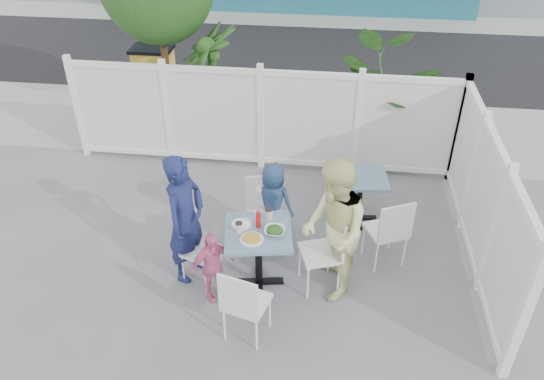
# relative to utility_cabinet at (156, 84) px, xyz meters

# --- Properties ---
(ground) EXTENTS (80.00, 80.00, 0.00)m
(ground) POSITION_rel_utility_cabinet_xyz_m (2.07, -4.00, -0.62)
(ground) COLOR slate
(near_sidewalk) EXTENTS (24.00, 2.60, 0.01)m
(near_sidewalk) POSITION_rel_utility_cabinet_xyz_m (2.07, -0.20, -0.61)
(near_sidewalk) COLOR gray
(near_sidewalk) RESTS_ON ground
(street) EXTENTS (24.00, 5.00, 0.01)m
(street) POSITION_rel_utility_cabinet_xyz_m (2.07, 3.50, -0.61)
(street) COLOR black
(street) RESTS_ON ground
(far_sidewalk) EXTENTS (24.00, 1.60, 0.01)m
(far_sidewalk) POSITION_rel_utility_cabinet_xyz_m (2.07, 6.60, -0.61)
(far_sidewalk) COLOR gray
(far_sidewalk) RESTS_ON ground
(fence_back) EXTENTS (5.86, 0.08, 1.60)m
(fence_back) POSITION_rel_utility_cabinet_xyz_m (2.17, -1.60, 0.17)
(fence_back) COLOR white
(fence_back) RESTS_ON ground
(fence_right) EXTENTS (0.08, 3.66, 1.60)m
(fence_right) POSITION_rel_utility_cabinet_xyz_m (5.07, -3.40, 0.17)
(fence_right) COLOR white
(fence_right) RESTS_ON ground
(utility_cabinet) EXTENTS (0.68, 0.49, 1.23)m
(utility_cabinet) POSITION_rel_utility_cabinet_xyz_m (0.00, 0.00, 0.00)
(utility_cabinet) COLOR gold
(utility_cabinet) RESTS_ON ground
(potted_shrub_a) EXTENTS (1.48, 1.48, 1.99)m
(potted_shrub_a) POSITION_rel_utility_cabinet_xyz_m (1.27, -0.90, 0.38)
(potted_shrub_a) COLOR #1C3A11
(potted_shrub_a) RESTS_ON ground
(potted_shrub_b) EXTENTS (2.05, 1.92, 1.84)m
(potted_shrub_b) POSITION_rel_utility_cabinet_xyz_m (4.02, -1.00, 0.30)
(potted_shrub_b) COLOR #1C3A11
(potted_shrub_b) RESTS_ON ground
(main_table) EXTENTS (0.84, 0.84, 0.77)m
(main_table) POSITION_rel_utility_cabinet_xyz_m (2.53, -4.24, -0.02)
(main_table) COLOR #3A4F73
(main_table) RESTS_ON ground
(spare_table) EXTENTS (0.73, 0.73, 0.70)m
(spare_table) POSITION_rel_utility_cabinet_xyz_m (3.68, -2.83, -0.08)
(spare_table) COLOR #3A4F73
(spare_table) RESTS_ON ground
(chair_left) EXTENTS (0.48, 0.48, 0.84)m
(chair_left) POSITION_rel_utility_cabinet_xyz_m (1.79, -4.20, -0.13)
(chair_left) COLOR white
(chair_left) RESTS_ON ground
(chair_right) EXTENTS (0.55, 0.56, 0.97)m
(chair_right) POSITION_rel_utility_cabinet_xyz_m (3.29, -4.14, -0.05)
(chair_right) COLOR white
(chair_right) RESTS_ON ground
(chair_back) EXTENTS (0.54, 0.53, 0.94)m
(chair_back) POSITION_rel_utility_cabinet_xyz_m (2.49, -3.47, -0.07)
(chair_back) COLOR white
(chair_back) RESTS_ON ground
(chair_near) EXTENTS (0.51, 0.50, 0.93)m
(chair_near) POSITION_rel_utility_cabinet_xyz_m (2.50, -5.08, -0.08)
(chair_near) COLOR white
(chair_near) RESTS_ON ground
(chair_spare) EXTENTS (0.57, 0.56, 0.95)m
(chair_spare) POSITION_rel_utility_cabinet_xyz_m (4.01, -3.72, -0.06)
(chair_spare) COLOR white
(chair_spare) RESTS_ON ground
(man) EXTENTS (0.55, 0.67, 1.60)m
(man) POSITION_rel_utility_cabinet_xyz_m (1.69, -4.16, 0.18)
(man) COLOR #182050
(man) RESTS_ON ground
(woman) EXTENTS (0.81, 0.95, 1.68)m
(woman) POSITION_rel_utility_cabinet_xyz_m (3.35, -4.22, 0.23)
(woman) COLOR #DFE456
(woman) RESTS_ON ground
(boy) EXTENTS (0.61, 0.50, 1.09)m
(boy) POSITION_rel_utility_cabinet_xyz_m (2.58, -3.35, -0.07)
(boy) COLOR navy
(boy) RESTS_ON ground
(toddler) EXTENTS (0.55, 0.50, 0.90)m
(toddler) POSITION_rel_utility_cabinet_xyz_m (2.05, -4.52, -0.17)
(toddler) COLOR pink
(toddler) RESTS_ON ground
(plate_main) EXTENTS (0.26, 0.26, 0.02)m
(plate_main) POSITION_rel_utility_cabinet_xyz_m (2.48, -4.40, 0.16)
(plate_main) COLOR white
(plate_main) RESTS_ON main_table
(plate_side) EXTENTS (0.22, 0.22, 0.02)m
(plate_side) POSITION_rel_utility_cabinet_xyz_m (2.33, -4.15, 0.16)
(plate_side) COLOR white
(plate_side) RESTS_ON main_table
(salad_bowl) EXTENTS (0.23, 0.23, 0.06)m
(salad_bowl) POSITION_rel_utility_cabinet_xyz_m (2.71, -4.25, 0.18)
(salad_bowl) COLOR white
(salad_bowl) RESTS_ON main_table
(coffee_cup_a) EXTENTS (0.08, 0.08, 0.11)m
(coffee_cup_a) POSITION_rel_utility_cabinet_xyz_m (2.32, -4.28, 0.21)
(coffee_cup_a) COLOR beige
(coffee_cup_a) RESTS_ON main_table
(coffee_cup_b) EXTENTS (0.09, 0.09, 0.13)m
(coffee_cup_b) POSITION_rel_utility_cabinet_xyz_m (2.61, -4.01, 0.22)
(coffee_cup_b) COLOR beige
(coffee_cup_b) RESTS_ON main_table
(ketchup_bottle) EXTENTS (0.06, 0.06, 0.18)m
(ketchup_bottle) POSITION_rel_utility_cabinet_xyz_m (2.52, -4.16, 0.25)
(ketchup_bottle) COLOR #B21310
(ketchup_bottle) RESTS_ON main_table
(salt_shaker) EXTENTS (0.03, 0.03, 0.08)m
(salt_shaker) POSITION_rel_utility_cabinet_xyz_m (2.46, -3.98, 0.19)
(salt_shaker) COLOR white
(salt_shaker) RESTS_ON main_table
(pepper_shaker) EXTENTS (0.03, 0.03, 0.07)m
(pepper_shaker) POSITION_rel_utility_cabinet_xyz_m (2.49, -3.98, 0.19)
(pepper_shaker) COLOR black
(pepper_shaker) RESTS_ON main_table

